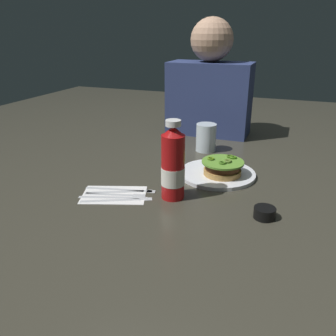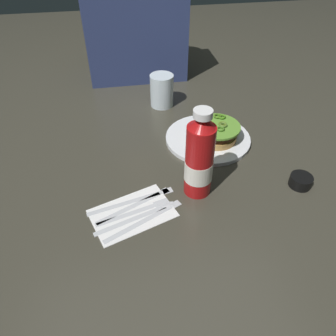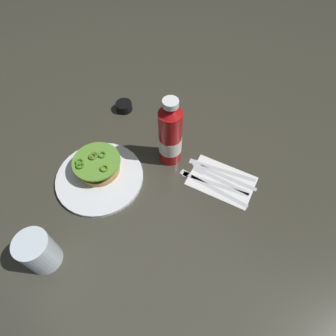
{
  "view_description": "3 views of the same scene",
  "coord_description": "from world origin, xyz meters",
  "px_view_note": "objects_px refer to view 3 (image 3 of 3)",
  "views": [
    {
      "loc": [
        0.27,
        -1.03,
        0.45
      ],
      "look_at": [
        -0.05,
        -0.17,
        0.08
      ],
      "focal_mm": 36.73,
      "sensor_mm": 36.0,
      "label": 1
    },
    {
      "loc": [
        -0.2,
        -0.75,
        0.57
      ],
      "look_at": [
        -0.1,
        -0.14,
        0.04
      ],
      "focal_mm": 34.51,
      "sensor_mm": 36.0,
      "label": 2
    },
    {
      "loc": [
        -0.41,
        0.18,
        0.7
      ],
      "look_at": [
        -0.08,
        -0.14,
        0.04
      ],
      "focal_mm": 30.34,
      "sensor_mm": 36.0,
      "label": 3
    }
  ],
  "objects_px": {
    "water_glass": "(39,251)",
    "napkin": "(222,181)",
    "ketchup_bottle": "(170,136)",
    "fork_utensil": "(216,177)",
    "steak_knife": "(211,182)",
    "condiment_cup": "(124,106)",
    "dinner_plate": "(100,178)",
    "butter_knife": "(209,185)",
    "spoon_utensil": "(214,171)",
    "burger_sandwich": "(97,166)",
    "table_knife": "(218,168)"
  },
  "relations": [
    {
      "from": "ketchup_bottle",
      "to": "dinner_plate",
      "type": "bearing_deg",
      "value": 67.57
    },
    {
      "from": "water_glass",
      "to": "table_knife",
      "type": "distance_m",
      "value": 0.52
    },
    {
      "from": "dinner_plate",
      "to": "water_glass",
      "type": "height_order",
      "value": "water_glass"
    },
    {
      "from": "burger_sandwich",
      "to": "ketchup_bottle",
      "type": "xyz_separation_m",
      "value": [
        -0.1,
        -0.19,
        0.06
      ]
    },
    {
      "from": "water_glass",
      "to": "dinner_plate",
      "type": "bearing_deg",
      "value": -66.52
    },
    {
      "from": "spoon_utensil",
      "to": "butter_knife",
      "type": "height_order",
      "value": "same"
    },
    {
      "from": "butter_knife",
      "to": "spoon_utensil",
      "type": "bearing_deg",
      "value": -66.67
    },
    {
      "from": "ketchup_bottle",
      "to": "fork_utensil",
      "type": "height_order",
      "value": "ketchup_bottle"
    },
    {
      "from": "fork_utensil",
      "to": "ketchup_bottle",
      "type": "bearing_deg",
      "value": 16.67
    },
    {
      "from": "burger_sandwich",
      "to": "condiment_cup",
      "type": "xyz_separation_m",
      "value": [
        0.16,
        -0.22,
        -0.02
      ]
    },
    {
      "from": "water_glass",
      "to": "condiment_cup",
      "type": "bearing_deg",
      "value": -59.03
    },
    {
      "from": "spoon_utensil",
      "to": "fork_utensil",
      "type": "bearing_deg",
      "value": 144.49
    },
    {
      "from": "water_glass",
      "to": "spoon_utensil",
      "type": "bearing_deg",
      "value": -102.97
    },
    {
      "from": "ketchup_bottle",
      "to": "butter_knife",
      "type": "height_order",
      "value": "ketchup_bottle"
    },
    {
      "from": "ketchup_bottle",
      "to": "condiment_cup",
      "type": "distance_m",
      "value": 0.28
    },
    {
      "from": "table_knife",
      "to": "butter_knife",
      "type": "height_order",
      "value": "same"
    },
    {
      "from": "burger_sandwich",
      "to": "fork_utensil",
      "type": "relative_size",
      "value": 0.76
    },
    {
      "from": "napkin",
      "to": "butter_knife",
      "type": "xyz_separation_m",
      "value": [
        0.01,
        0.04,
        0.0
      ]
    },
    {
      "from": "dinner_plate",
      "to": "steak_knife",
      "type": "bearing_deg",
      "value": -136.0
    },
    {
      "from": "condiment_cup",
      "to": "spoon_utensil",
      "type": "relative_size",
      "value": 0.28
    },
    {
      "from": "ketchup_bottle",
      "to": "steak_knife",
      "type": "bearing_deg",
      "value": -171.74
    },
    {
      "from": "condiment_cup",
      "to": "napkin",
      "type": "distance_m",
      "value": 0.43
    },
    {
      "from": "water_glass",
      "to": "butter_knife",
      "type": "height_order",
      "value": "water_glass"
    },
    {
      "from": "fork_utensil",
      "to": "steak_knife",
      "type": "height_order",
      "value": "same"
    },
    {
      "from": "napkin",
      "to": "steak_knife",
      "type": "height_order",
      "value": "steak_knife"
    },
    {
      "from": "napkin",
      "to": "fork_utensil",
      "type": "height_order",
      "value": "fork_utensil"
    },
    {
      "from": "steak_knife",
      "to": "butter_knife",
      "type": "xyz_separation_m",
      "value": [
        -0.0,
        0.01,
        0.0
      ]
    },
    {
      "from": "fork_utensil",
      "to": "napkin",
      "type": "bearing_deg",
      "value": -164.96
    },
    {
      "from": "steak_knife",
      "to": "butter_knife",
      "type": "bearing_deg",
      "value": 102.35
    },
    {
      "from": "dinner_plate",
      "to": "spoon_utensil",
      "type": "xyz_separation_m",
      "value": [
        -0.21,
        -0.26,
        -0.0
      ]
    },
    {
      "from": "dinner_plate",
      "to": "condiment_cup",
      "type": "relative_size",
      "value": 4.5
    },
    {
      "from": "napkin",
      "to": "condiment_cup",
      "type": "bearing_deg",
      "value": 2.8
    },
    {
      "from": "napkin",
      "to": "steak_knife",
      "type": "relative_size",
      "value": 1.0
    },
    {
      "from": "table_knife",
      "to": "steak_knife",
      "type": "height_order",
      "value": "same"
    },
    {
      "from": "spoon_utensil",
      "to": "fork_utensil",
      "type": "height_order",
      "value": "same"
    },
    {
      "from": "burger_sandwich",
      "to": "table_knife",
      "type": "xyz_separation_m",
      "value": [
        -0.23,
        -0.27,
        -0.03
      ]
    },
    {
      "from": "fork_utensil",
      "to": "water_glass",
      "type": "bearing_deg",
      "value": 74.8
    },
    {
      "from": "water_glass",
      "to": "napkin",
      "type": "relative_size",
      "value": 0.59
    },
    {
      "from": "dinner_plate",
      "to": "fork_utensil",
      "type": "bearing_deg",
      "value": -133.15
    },
    {
      "from": "burger_sandwich",
      "to": "fork_utensil",
      "type": "bearing_deg",
      "value": -136.59
    },
    {
      "from": "fork_utensil",
      "to": "burger_sandwich",
      "type": "bearing_deg",
      "value": 43.41
    },
    {
      "from": "condiment_cup",
      "to": "steak_knife",
      "type": "bearing_deg",
      "value": 179.07
    },
    {
      "from": "water_glass",
      "to": "steak_knife",
      "type": "height_order",
      "value": "water_glass"
    },
    {
      "from": "spoon_utensil",
      "to": "fork_utensil",
      "type": "relative_size",
      "value": 1.1
    },
    {
      "from": "burger_sandwich",
      "to": "ketchup_bottle",
      "type": "distance_m",
      "value": 0.23
    },
    {
      "from": "napkin",
      "to": "fork_utensil",
      "type": "relative_size",
      "value": 1.04
    },
    {
      "from": "napkin",
      "to": "butter_knife",
      "type": "relative_size",
      "value": 0.87
    },
    {
      "from": "fork_utensil",
      "to": "butter_knife",
      "type": "height_order",
      "value": "same"
    },
    {
      "from": "condiment_cup",
      "to": "butter_knife",
      "type": "bearing_deg",
      "value": 177.32
    },
    {
      "from": "spoon_utensil",
      "to": "steak_knife",
      "type": "relative_size",
      "value": 1.07
    }
  ]
}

